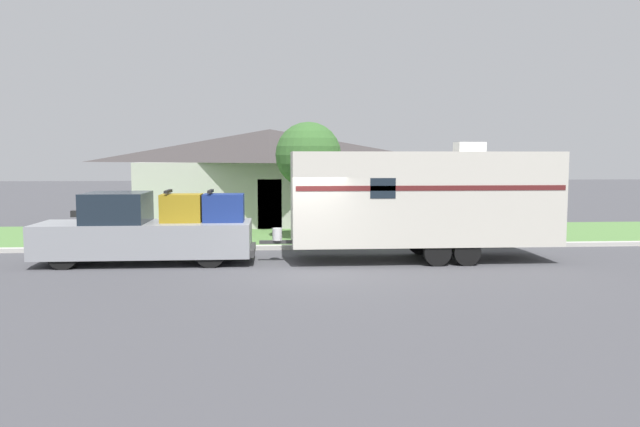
{
  "coord_description": "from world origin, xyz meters",
  "views": [
    {
      "loc": [
        -0.74,
        -16.6,
        3.1
      ],
      "look_at": [
        0.58,
        1.43,
        1.4
      ],
      "focal_mm": 35.0,
      "sensor_mm": 36.0,
      "label": 1
    }
  ],
  "objects": [
    {
      "name": "tree_in_yard",
      "position": [
        0.47,
        5.62,
        3.08
      ],
      "size": [
        2.34,
        2.34,
        4.27
      ],
      "color": "brown",
      "rests_on": "ground_plane"
    },
    {
      "name": "mailbox",
      "position": [
        -7.31,
        4.75,
        0.96
      ],
      "size": [
        0.48,
        0.2,
        1.25
      ],
      "color": "brown",
      "rests_on": "ground_plane"
    },
    {
      "name": "travel_trailer",
      "position": [
        3.61,
        1.42,
        1.85
      ],
      "size": [
        8.64,
        2.41,
        3.48
      ],
      "color": "black",
      "rests_on": "ground_plane"
    },
    {
      "name": "ground_plane",
      "position": [
        0.0,
        0.0,
        0.0
      ],
      "size": [
        120.0,
        120.0,
        0.0
      ],
      "primitive_type": "plane",
      "color": "#47474C"
    },
    {
      "name": "house_across_street",
      "position": [
        -0.94,
        12.65,
        2.23
      ],
      "size": [
        12.14,
        7.29,
        4.3
      ],
      "color": "#B2B2A8",
      "rests_on": "ground_plane"
    },
    {
      "name": "lawn_strip",
      "position": [
        0.0,
        7.4,
        0.01
      ],
      "size": [
        80.0,
        7.0,
        0.03
      ],
      "color": "#568442",
      "rests_on": "ground_plane"
    },
    {
      "name": "pickup_truck",
      "position": [
        -4.41,
        1.43,
        0.92
      ],
      "size": [
        6.13,
        1.97,
        2.1
      ],
      "color": "black",
      "rests_on": "ground_plane"
    },
    {
      "name": "curb_strip",
      "position": [
        0.0,
        3.75,
        0.07
      ],
      "size": [
        80.0,
        0.3,
        0.14
      ],
      "color": "beige",
      "rests_on": "ground_plane"
    }
  ]
}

